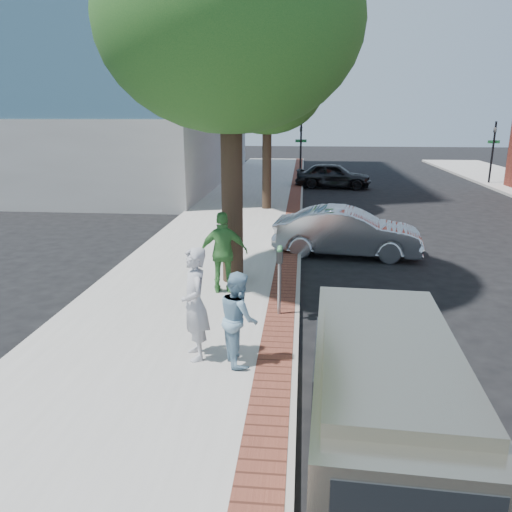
# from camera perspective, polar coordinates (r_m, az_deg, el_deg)

# --- Properties ---
(ground) EXTENTS (120.00, 120.00, 0.00)m
(ground) POSITION_cam_1_polar(r_m,az_deg,el_deg) (10.91, -0.85, -6.74)
(ground) COLOR black
(ground) RESTS_ON ground
(sidewalk) EXTENTS (5.00, 60.00, 0.15)m
(sidewalk) POSITION_cam_1_polar(r_m,az_deg,el_deg) (18.66, -2.77, 3.10)
(sidewalk) COLOR #9E9991
(sidewalk) RESTS_ON ground
(brick_strip) EXTENTS (0.60, 60.00, 0.01)m
(brick_strip) POSITION_cam_1_polar(r_m,az_deg,el_deg) (18.46, 4.01, 3.20)
(brick_strip) COLOR brown
(brick_strip) RESTS_ON sidewalk
(curb) EXTENTS (0.10, 60.00, 0.15)m
(curb) POSITION_cam_1_polar(r_m,az_deg,el_deg) (18.48, 5.09, 2.93)
(curb) COLOR gray
(curb) RESTS_ON ground
(office_base) EXTENTS (18.20, 22.20, 4.00)m
(office_base) POSITION_cam_1_polar(r_m,az_deg,el_deg) (35.05, -18.73, 11.48)
(office_base) COLOR gray
(office_base) RESTS_ON ground
(signal_near) EXTENTS (0.70, 0.15, 3.80)m
(signal_near) POSITION_cam_1_polar(r_m,az_deg,el_deg) (32.07, 5.14, 12.35)
(signal_near) COLOR black
(signal_near) RESTS_ON ground
(signal_far) EXTENTS (0.70, 0.15, 3.80)m
(signal_far) POSITION_cam_1_polar(r_m,az_deg,el_deg) (34.03, 25.46, 11.11)
(signal_far) COLOR black
(signal_far) RESTS_ON ground
(tree_near) EXTENTS (6.00, 6.00, 8.51)m
(tree_near) POSITION_cam_1_polar(r_m,az_deg,el_deg) (12.19, -3.01, 25.20)
(tree_near) COLOR black
(tree_near) RESTS_ON sidewalk
(tree_far) EXTENTS (4.80, 4.80, 7.14)m
(tree_far) POSITION_cam_1_polar(r_m,az_deg,el_deg) (22.10, 1.29, 18.74)
(tree_far) COLOR black
(tree_far) RESTS_ON sidewalk
(parking_meter) EXTENTS (0.12, 0.32, 1.47)m
(parking_meter) POSITION_cam_1_polar(r_m,az_deg,el_deg) (10.22, 2.72, -1.17)
(parking_meter) COLOR gray
(parking_meter) RESTS_ON sidewalk
(person_gray) EXTENTS (0.71, 0.84, 1.95)m
(person_gray) POSITION_cam_1_polar(r_m,az_deg,el_deg) (8.49, -7.02, -5.46)
(person_gray) COLOR #AAA9AE
(person_gray) RESTS_ON sidewalk
(person_officer) EXTENTS (0.84, 0.94, 1.59)m
(person_officer) POSITION_cam_1_polar(r_m,az_deg,el_deg) (8.34, -2.01, -7.07)
(person_officer) COLOR #7CA5BF
(person_officer) RESTS_ON sidewalk
(person_green) EXTENTS (1.18, 0.64, 1.92)m
(person_green) POSITION_cam_1_polar(r_m,az_deg,el_deg) (11.60, -3.73, 0.40)
(person_green) COLOR #3F843C
(person_green) RESTS_ON sidewalk
(sedan_silver) EXTENTS (4.59, 2.07, 1.46)m
(sedan_silver) POSITION_cam_1_polar(r_m,az_deg,el_deg) (15.51, 10.38, 2.71)
(sedan_silver) COLOR #B3B5BA
(sedan_silver) RESTS_ON ground
(bg_car) EXTENTS (4.53, 2.25, 1.48)m
(bg_car) POSITION_cam_1_polar(r_m,az_deg,el_deg) (30.03, 8.82, 9.10)
(bg_car) COLOR black
(bg_car) RESTS_ON ground
(van) EXTENTS (1.93, 4.56, 1.65)m
(van) POSITION_cam_1_polar(r_m,az_deg,el_deg) (6.64, 14.41, -14.43)
(van) COLOR gray
(van) RESTS_ON ground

